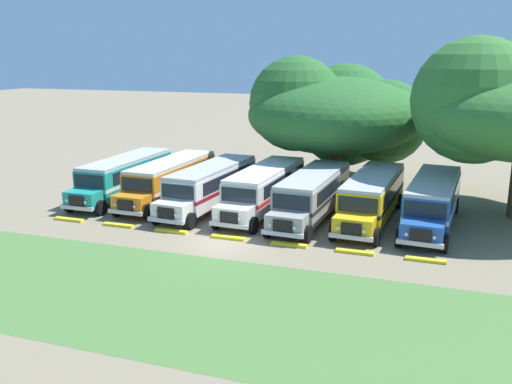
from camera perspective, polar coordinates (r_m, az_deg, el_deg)
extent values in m
plane|color=#84755B|center=(30.97, -3.43, -5.25)|extent=(220.00, 220.00, 0.00)
cube|color=#4C7538|center=(24.93, -9.92, -10.34)|extent=(80.00, 9.93, 0.01)
cube|color=teal|center=(41.97, -13.01, 1.74)|extent=(2.54, 9.21, 2.10)
cube|color=white|center=(42.00, -13.00, 1.52)|extent=(2.57, 9.23, 0.24)
cube|color=black|center=(41.47, -11.34, 2.39)|extent=(0.07, 8.00, 0.80)
cube|color=black|center=(42.79, -14.29, 2.59)|extent=(0.07, 8.00, 0.80)
cube|color=#B2B2B7|center=(41.75, -13.10, 3.30)|extent=(2.46, 9.11, 0.22)
cube|color=teal|center=(37.83, -17.18, -0.67)|extent=(2.21, 1.41, 1.05)
cube|color=black|center=(37.25, -17.84, -0.90)|extent=(1.10, 0.10, 0.70)
cube|color=#B7B7BC|center=(37.33, -17.83, -1.56)|extent=(2.40, 0.21, 0.24)
cube|color=black|center=(38.12, -16.70, 1.06)|extent=(2.20, 0.07, 0.84)
cube|color=white|center=(45.89, -9.98, 2.79)|extent=(0.90, 0.06, 1.30)
sphere|color=#EAE5C6|center=(36.80, -17.01, -1.02)|extent=(0.20, 0.20, 0.20)
sphere|color=#EAE5C6|center=(37.63, -18.75, -0.83)|extent=(0.20, 0.20, 0.20)
cylinder|color=black|center=(37.36, -15.54, -1.57)|extent=(0.28, 1.00, 1.00)
cylinder|color=black|center=(38.74, -18.48, -1.24)|extent=(0.28, 1.00, 1.00)
cylinder|color=black|center=(44.12, -9.57, 1.10)|extent=(0.28, 1.00, 1.00)
cylinder|color=black|center=(45.30, -12.25, 1.31)|extent=(0.28, 1.00, 1.00)
cube|color=orange|center=(40.29, -8.55, 1.45)|extent=(2.68, 9.25, 2.10)
cube|color=white|center=(40.33, -8.54, 1.21)|extent=(2.71, 9.27, 0.24)
cube|color=black|center=(39.86, -6.77, 2.10)|extent=(0.19, 8.00, 0.80)
cube|color=black|center=(41.06, -9.93, 2.34)|extent=(0.19, 8.00, 0.80)
cube|color=beige|center=(40.06, -8.61, 3.07)|extent=(2.59, 9.14, 0.22)
cube|color=orange|center=(36.00, -12.56, -1.10)|extent=(2.23, 1.44, 1.05)
cube|color=black|center=(35.40, -13.21, -1.35)|extent=(1.10, 0.12, 0.70)
cube|color=#B7B7BC|center=(35.48, -13.20, -2.04)|extent=(2.40, 0.25, 0.24)
cube|color=black|center=(36.30, -12.08, 0.72)|extent=(2.20, 0.10, 0.84)
cube|color=white|center=(44.32, -5.68, 2.54)|extent=(0.90, 0.08, 1.30)
sphere|color=#EAE5C6|center=(34.99, -12.29, -1.49)|extent=(0.20, 0.20, 0.20)
sphere|color=#EAE5C6|center=(35.74, -14.19, -1.27)|extent=(0.20, 0.20, 0.20)
cylinder|color=black|center=(35.60, -10.80, -2.06)|extent=(0.30, 1.01, 1.00)
cylinder|color=black|center=(36.87, -14.01, -1.68)|extent=(0.30, 1.01, 1.00)
cylinder|color=black|center=(42.58, -5.15, 0.78)|extent=(0.30, 1.01, 1.00)
cylinder|color=black|center=(43.65, -8.00, 1.02)|extent=(0.30, 1.01, 1.00)
cube|color=silver|center=(38.14, -4.46, 0.85)|extent=(3.05, 9.33, 2.10)
cube|color=maroon|center=(38.17, -4.46, 0.60)|extent=(3.08, 9.36, 0.24)
cube|color=black|center=(37.74, -2.55, 1.52)|extent=(0.52, 7.99, 0.80)
cube|color=black|center=(38.87, -5.94, 1.82)|extent=(0.52, 7.99, 0.80)
cube|color=#B2B2B7|center=(37.89, -4.50, 2.56)|extent=(2.97, 9.23, 0.22)
cube|color=silver|center=(33.79, -8.53, -1.91)|extent=(2.28, 1.53, 1.05)
cube|color=black|center=(33.18, -9.19, -2.19)|extent=(1.10, 0.17, 0.70)
cube|color=#B7B7BC|center=(33.27, -9.20, -2.92)|extent=(2.41, 0.34, 0.24)
cube|color=black|center=(34.08, -8.02, 0.03)|extent=(2.20, 0.19, 0.84)
cube|color=maroon|center=(42.22, -1.61, 2.03)|extent=(0.90, 0.11, 1.30)
sphere|color=#EAE5C6|center=(32.78, -8.20, -2.35)|extent=(0.20, 0.20, 0.20)
sphere|color=#EAE5C6|center=(33.50, -10.26, -2.07)|extent=(0.20, 0.20, 0.20)
cylinder|color=black|center=(33.43, -6.65, -2.96)|extent=(0.34, 1.02, 1.00)
cylinder|color=black|center=(34.63, -10.12, -2.48)|extent=(0.34, 1.02, 1.00)
cylinder|color=black|center=(40.51, -0.99, 0.15)|extent=(0.34, 1.02, 1.00)
cylinder|color=black|center=(41.51, -4.03, 0.45)|extent=(0.34, 1.02, 1.00)
cube|color=silver|center=(37.22, 1.01, 0.56)|extent=(2.86, 9.29, 2.10)
cube|color=red|center=(37.26, 1.01, 0.31)|extent=(2.89, 9.31, 0.24)
cube|color=black|center=(36.97, 3.02, 1.25)|extent=(0.35, 8.00, 0.80)
cube|color=black|center=(37.83, -0.63, 1.56)|extent=(0.35, 8.00, 0.80)
cube|color=silver|center=(36.97, 1.02, 2.31)|extent=(2.78, 9.19, 0.22)
cube|color=silver|center=(32.61, -2.25, -2.35)|extent=(2.25, 1.49, 1.05)
cube|color=black|center=(31.95, -2.79, -2.65)|extent=(1.10, 0.14, 0.70)
cube|color=#B7B7BC|center=(32.04, -2.81, -3.41)|extent=(2.41, 0.29, 0.24)
cube|color=black|center=(32.93, -1.80, -0.33)|extent=(2.20, 0.15, 0.84)
cube|color=red|center=(41.50, 3.25, 1.80)|extent=(0.90, 0.10, 1.30)
sphere|color=#EAE5C6|center=(31.64, -1.67, -2.81)|extent=(0.20, 0.20, 0.20)
sphere|color=#EAE5C6|center=(32.19, -3.96, -2.54)|extent=(0.20, 0.20, 0.20)
cylinder|color=black|center=(32.40, -0.23, -3.41)|extent=(0.32, 1.01, 1.00)
cylinder|color=black|center=(33.33, -4.07, -2.95)|extent=(0.32, 1.01, 1.00)
cylinder|color=black|center=(39.85, 4.13, -0.12)|extent=(0.32, 1.01, 1.00)
cylinder|color=black|center=(40.61, 0.90, 0.18)|extent=(0.32, 1.01, 1.00)
cube|color=#9E9993|center=(35.83, 5.91, -0.04)|extent=(2.92, 9.31, 2.10)
cube|color=#282828|center=(35.87, 5.91, -0.30)|extent=(2.95, 9.33, 0.24)
cube|color=black|center=(35.68, 8.03, 0.66)|extent=(0.41, 7.99, 0.80)
cube|color=black|center=(36.35, 4.14, 1.01)|extent=(0.41, 7.99, 0.80)
cube|color=#B2B2B7|center=(35.57, 5.96, 1.77)|extent=(2.84, 9.20, 0.22)
cube|color=#9E9993|center=(31.09, 3.17, -3.18)|extent=(2.26, 1.50, 1.05)
cube|color=black|center=(30.41, 2.72, -3.52)|extent=(1.10, 0.15, 0.70)
cube|color=#B7B7BC|center=(30.51, 2.69, -4.31)|extent=(2.41, 0.31, 0.24)
cube|color=black|center=(31.41, 3.59, -1.06)|extent=(2.20, 0.16, 0.84)
cube|color=#282828|center=(40.20, 7.74, 1.29)|extent=(0.90, 0.10, 1.30)
sphere|color=#EAE5C6|center=(30.15, 3.95, -3.69)|extent=(0.20, 0.20, 0.20)
sphere|color=#EAE5C6|center=(30.59, 1.45, -3.40)|extent=(0.20, 0.20, 0.20)
cylinder|color=black|center=(30.99, 5.33, -4.29)|extent=(0.33, 1.01, 1.00)
cylinder|color=black|center=(31.72, 1.16, -3.80)|extent=(0.33, 1.01, 1.00)
cylinder|color=black|center=(38.62, 8.82, -0.71)|extent=(0.33, 1.01, 1.00)
cylinder|color=black|center=(39.20, 5.41, -0.39)|extent=(0.33, 1.01, 1.00)
cube|color=yellow|center=(35.86, 11.84, -0.26)|extent=(2.97, 9.32, 2.10)
cube|color=black|center=(35.90, 11.83, -0.52)|extent=(3.00, 9.34, 0.24)
cube|color=black|center=(35.84, 13.97, 0.44)|extent=(0.45, 7.99, 0.80)
cube|color=black|center=(36.27, 10.00, 0.80)|extent=(0.45, 7.99, 0.80)
cube|color=#B2B2B7|center=(35.60, 11.94, 1.55)|extent=(2.88, 9.21, 0.22)
cube|color=yellow|center=(30.98, 9.99, -3.44)|extent=(2.27, 1.51, 1.05)
cube|color=black|center=(30.29, 9.69, -3.78)|extent=(1.10, 0.16, 0.70)
cube|color=#B7B7BC|center=(30.38, 9.64, -4.58)|extent=(2.41, 0.32, 0.24)
cube|color=black|center=(31.33, 10.33, -1.30)|extent=(2.20, 0.17, 0.84)
cube|color=black|center=(40.32, 13.05, 1.10)|extent=(0.90, 0.11, 1.30)
sphere|color=#EAE5C6|center=(30.11, 10.97, -3.95)|extent=(0.20, 0.20, 0.20)
sphere|color=#EAE5C6|center=(30.39, 8.38, -3.67)|extent=(0.20, 0.20, 0.20)
cylinder|color=black|center=(31.03, 12.15, -4.53)|extent=(0.33, 1.01, 1.00)
cylinder|color=black|center=(31.49, 7.85, -4.07)|extent=(0.33, 1.01, 1.00)
cylinder|color=black|center=(38.82, 14.32, -0.91)|extent=(0.33, 1.01, 1.00)
cylinder|color=black|center=(39.19, 10.85, -0.58)|extent=(0.33, 1.01, 1.00)
cube|color=#23519E|center=(35.73, 17.64, -0.68)|extent=(3.09, 9.34, 2.10)
cube|color=silver|center=(35.77, 17.62, -0.94)|extent=(3.12, 9.36, 0.24)
cube|color=black|center=(35.83, 19.77, 0.02)|extent=(0.56, 7.99, 0.80)
cube|color=black|center=(36.03, 15.74, 0.40)|extent=(0.56, 7.99, 0.80)
cube|color=#B2B2B7|center=(35.47, 17.78, 1.14)|extent=(3.00, 9.24, 0.22)
cube|color=#23519E|center=(30.79, 16.58, -3.93)|extent=(2.29, 1.54, 1.05)
cube|color=black|center=(30.08, 16.42, -4.29)|extent=(1.10, 0.17, 0.70)
cube|color=#B7B7BC|center=(30.17, 16.35, -5.09)|extent=(2.41, 0.35, 0.24)
cube|color=black|center=(31.14, 16.86, -1.78)|extent=(2.20, 0.20, 0.84)
cube|color=silver|center=(40.24, 18.29, 0.72)|extent=(0.90, 0.12, 1.30)
sphere|color=#EAE5C6|center=(29.97, 17.74, -4.45)|extent=(0.20, 0.20, 0.20)
sphere|color=#EAE5C6|center=(30.11, 15.08, -4.18)|extent=(0.20, 0.20, 0.20)
cylinder|color=black|center=(30.96, 18.75, -5.02)|extent=(0.34, 1.02, 1.00)
cylinder|color=black|center=(31.18, 14.34, -4.57)|extent=(0.34, 1.02, 1.00)
cylinder|color=black|center=(38.82, 19.73, -1.31)|extent=(0.34, 1.02, 1.00)
cylinder|color=black|center=(39.00, 16.22, -0.97)|extent=(0.34, 1.02, 1.00)
cube|color=yellow|center=(36.89, -18.54, -2.67)|extent=(2.00, 0.36, 0.15)
cube|color=yellow|center=(34.86, -13.86, -3.30)|extent=(2.00, 0.36, 0.15)
cube|color=yellow|center=(33.10, -8.63, -3.97)|extent=(2.00, 0.36, 0.15)
cube|color=yellow|center=(31.65, -2.87, -4.67)|extent=(2.00, 0.36, 0.15)
cube|color=yellow|center=(30.55, 3.39, -5.37)|extent=(2.00, 0.36, 0.15)
cube|color=yellow|center=(29.84, 10.04, -6.05)|extent=(2.00, 0.36, 0.15)
cube|color=yellow|center=(29.55, 16.94, -6.66)|extent=(2.00, 0.36, 0.15)
cylinder|color=brown|center=(44.40, 8.03, 2.83)|extent=(0.99, 0.99, 3.40)
ellipsoid|color=#286028|center=(43.82, 8.20, 7.80)|extent=(13.57, 14.14, 5.80)
sphere|color=#286028|center=(44.83, 13.05, 7.00)|extent=(6.51, 6.51, 6.51)
sphere|color=#286028|center=(43.52, 4.13, 8.96)|extent=(7.27, 7.27, 7.27)
sphere|color=#286028|center=(47.73, 9.12, 7.76)|extent=(8.48, 8.48, 8.48)
sphere|color=#33702D|center=(36.96, 21.46, 8.68)|extent=(7.73, 7.73, 7.73)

